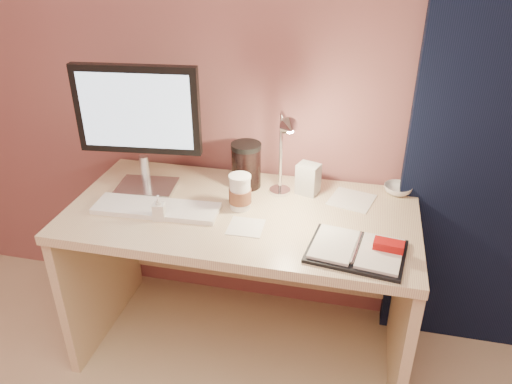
% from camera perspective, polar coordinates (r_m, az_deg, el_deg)
% --- Properties ---
extents(room, '(3.50, 3.50, 3.50)m').
position_cam_1_polar(room, '(2.14, 26.42, 8.78)').
color(room, '#C6B28E').
rests_on(room, ground).
extents(desk, '(1.40, 0.70, 0.73)m').
position_cam_1_polar(desk, '(2.19, -1.12, -6.26)').
color(desk, beige).
rests_on(desk, ground).
extents(monitor, '(0.51, 0.21, 0.54)m').
position_cam_1_polar(monitor, '(2.09, -13.27, 8.22)').
color(monitor, silver).
rests_on(monitor, desk).
extents(keyboard, '(0.51, 0.17, 0.02)m').
position_cam_1_polar(keyboard, '(2.04, -11.31, -1.85)').
color(keyboard, white).
rests_on(keyboard, desk).
extents(planner, '(0.36, 0.29, 0.05)m').
position_cam_1_polar(planner, '(1.79, 11.72, -6.49)').
color(planner, black).
rests_on(planner, desk).
extents(paper_a, '(0.13, 0.13, 0.00)m').
position_cam_1_polar(paper_a, '(1.90, -1.17, -4.01)').
color(paper_a, silver).
rests_on(paper_a, desk).
extents(paper_b, '(0.21, 0.21, 0.00)m').
position_cam_1_polar(paper_b, '(2.11, 10.88, -0.89)').
color(paper_b, silver).
rests_on(paper_b, desk).
extents(coffee_cup, '(0.09, 0.09, 0.15)m').
position_cam_1_polar(coffee_cup, '(1.99, -1.83, -0.11)').
color(coffee_cup, silver).
rests_on(coffee_cup, desk).
extents(bowl, '(0.16, 0.16, 0.04)m').
position_cam_1_polar(bowl, '(2.21, 15.91, 0.28)').
color(bowl, white).
rests_on(bowl, desk).
extents(lotion_bottle, '(0.05, 0.05, 0.10)m').
position_cam_1_polar(lotion_bottle, '(1.96, -11.06, -1.78)').
color(lotion_bottle, silver).
rests_on(lotion_bottle, desk).
extents(dark_jar, '(0.13, 0.13, 0.18)m').
position_cam_1_polar(dark_jar, '(2.15, -1.11, 2.83)').
color(dark_jar, black).
rests_on(dark_jar, desk).
extents(product_box, '(0.11, 0.10, 0.13)m').
position_cam_1_polar(product_box, '(2.11, 5.98, 1.50)').
color(product_box, beige).
rests_on(product_box, desk).
extents(desk_lamp, '(0.15, 0.24, 0.39)m').
position_cam_1_polar(desk_lamp, '(1.96, 1.38, 5.05)').
color(desk_lamp, silver).
rests_on(desk_lamp, desk).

